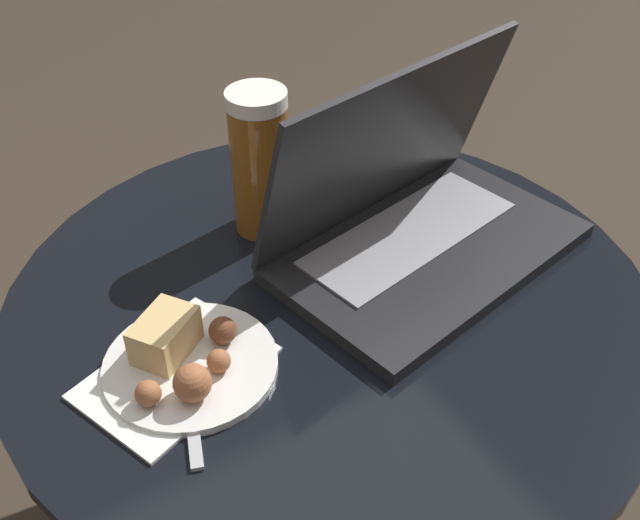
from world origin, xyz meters
The scene contains 6 objects.
table centered at (0.00, 0.00, 0.37)m, with size 0.74×0.74×0.48m.
napkin centered at (-0.20, -0.02, 0.49)m, with size 0.22×0.18×0.00m.
laptop centered at (0.13, 0.02, 0.53)m, with size 0.40×0.29×0.23m.
beer_glass centered at (0.00, 0.16, 0.58)m, with size 0.07×0.07×0.19m.
snack_plate centered at (-0.19, -0.02, 0.50)m, with size 0.18×0.18×0.05m.
fork centered at (-0.20, -0.05, 0.49)m, with size 0.07×0.16×0.01m.
Camera 1 is at (-0.35, -0.54, 1.06)m, focal length 42.00 mm.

